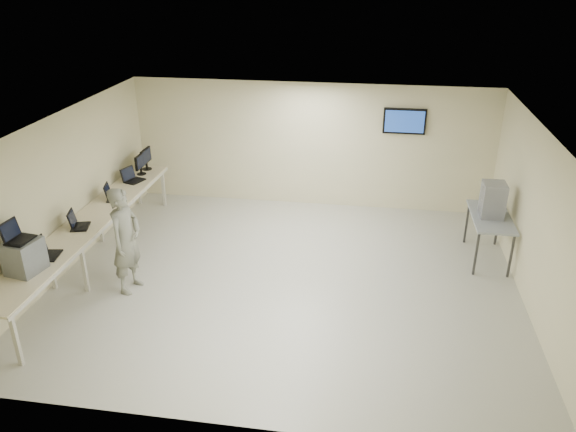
% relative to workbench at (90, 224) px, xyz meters
% --- Properties ---
extents(room, '(8.01, 7.01, 2.81)m').
position_rel_workbench_xyz_m(room, '(3.62, 0.06, 0.58)').
color(room, '#B7B6A3').
rests_on(room, ground).
extents(workbench, '(0.76, 6.00, 0.90)m').
position_rel_workbench_xyz_m(workbench, '(0.00, 0.00, 0.00)').
color(workbench, beige).
rests_on(workbench, ground).
extents(equipment_box, '(0.51, 0.56, 0.51)m').
position_rel_workbench_xyz_m(equipment_box, '(-0.06, -1.85, 0.33)').
color(equipment_box, slate).
rests_on(equipment_box, workbench).
extents(laptop_on_box, '(0.36, 0.42, 0.31)m').
position_rel_workbench_xyz_m(laptop_on_box, '(-0.12, -1.85, 0.67)').
color(laptop_on_box, black).
rests_on(laptop_on_box, equipment_box).
extents(laptop_0, '(0.38, 0.43, 0.31)m').
position_rel_workbench_xyz_m(laptop_0, '(-0.04, -1.36, 0.15)').
color(laptop_0, black).
rests_on(laptop_0, workbench).
extents(laptop_1, '(0.41, 0.45, 0.30)m').
position_rel_workbench_xyz_m(laptop_1, '(-0.08, -0.30, 0.15)').
color(laptop_1, black).
rests_on(laptop_1, workbench).
extents(laptop_2, '(0.40, 0.44, 0.30)m').
position_rel_workbench_xyz_m(laptop_2, '(-0.03, 1.01, 0.15)').
color(laptop_2, black).
rests_on(laptop_2, workbench).
extents(laptop_3, '(0.44, 0.46, 0.31)m').
position_rel_workbench_xyz_m(laptop_3, '(-0.04, 1.99, 0.15)').
color(laptop_3, black).
rests_on(laptop_3, workbench).
extents(monitor_near, '(0.20, 0.45, 0.45)m').
position_rel_workbench_xyz_m(monitor_near, '(-0.01, 2.43, 0.34)').
color(monitor_near, black).
rests_on(monitor_near, workbench).
extents(monitor_far, '(0.21, 0.48, 0.47)m').
position_rel_workbench_xyz_m(monitor_far, '(-0.01, 2.75, 0.36)').
color(monitor_far, black).
rests_on(monitor_far, workbench).
extents(soldier, '(0.55, 0.74, 1.85)m').
position_rel_workbench_xyz_m(soldier, '(1.00, -0.70, 0.10)').
color(soldier, '#686D53').
rests_on(soldier, ground).
extents(side_table, '(0.69, 1.48, 0.89)m').
position_rel_workbench_xyz_m(side_table, '(7.19, 1.35, -0.01)').
color(side_table, gray).
rests_on(side_table, ground).
extents(storage_bins, '(0.40, 0.45, 0.64)m').
position_rel_workbench_xyz_m(storage_bins, '(7.17, 1.35, 0.38)').
color(storage_bins, '#90929A').
rests_on(storage_bins, side_table).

